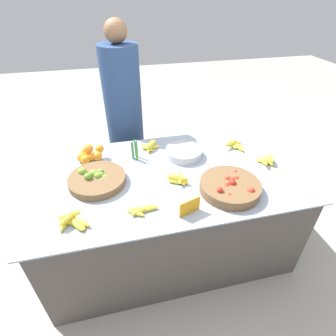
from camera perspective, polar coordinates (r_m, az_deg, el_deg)
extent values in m
plane|color=#ADA599|center=(2.42, 0.00, -15.72)|extent=(12.00, 12.00, 0.00)
cube|color=#4C4742|center=(2.14, 0.00, -9.49)|extent=(1.81, 1.03, 0.74)
cube|color=#99A8BC|center=(1.90, 0.00, -1.38)|extent=(1.88, 1.08, 0.01)
cylinder|color=brown|center=(1.86, -15.14, -2.50)|extent=(0.39, 0.39, 0.05)
sphere|color=#7AB238|center=(1.84, -15.10, -1.66)|extent=(0.05, 0.05, 0.05)
sphere|color=#89BC42|center=(1.86, -15.93, -1.08)|extent=(0.05, 0.05, 0.05)
sphere|color=#7AB238|center=(1.86, -14.42, -1.54)|extent=(0.05, 0.05, 0.05)
sphere|color=#7AB238|center=(1.90, -18.17, -0.71)|extent=(0.05, 0.05, 0.05)
sphere|color=#6BA333|center=(1.84, -13.48, -2.17)|extent=(0.05, 0.05, 0.05)
sphere|color=#6BA333|center=(1.87, -14.48, -0.78)|extent=(0.04, 0.04, 0.04)
sphere|color=#6BA333|center=(1.83, -17.05, -1.75)|extent=(0.05, 0.05, 0.05)
sphere|color=#7AB238|center=(1.85, -15.56, -2.47)|extent=(0.04, 0.04, 0.04)
sphere|color=#6BA333|center=(1.83, -14.30, -2.73)|extent=(0.05, 0.05, 0.05)
cylinder|color=brown|center=(1.77, 13.31, -4.01)|extent=(0.40, 0.40, 0.07)
sphere|color=red|center=(1.73, 15.25, -5.31)|extent=(0.05, 0.05, 0.05)
sphere|color=red|center=(1.72, 12.82, -5.20)|extent=(0.04, 0.04, 0.04)
sphere|color=red|center=(1.76, 13.37, -3.81)|extent=(0.05, 0.05, 0.05)
sphere|color=red|center=(1.73, 17.57, -4.75)|extent=(0.05, 0.05, 0.05)
sphere|color=red|center=(1.81, 14.56, -2.26)|extent=(0.04, 0.04, 0.04)
sphere|color=red|center=(1.87, 12.48, -1.41)|extent=(0.05, 0.05, 0.05)
sphere|color=red|center=(1.78, 13.69, -2.52)|extent=(0.04, 0.04, 0.04)
sphere|color=red|center=(1.80, 12.52, -2.71)|extent=(0.05, 0.05, 0.05)
sphere|color=red|center=(1.75, 13.82, -3.18)|extent=(0.05, 0.05, 0.05)
sphere|color=red|center=(1.74, 12.63, -3.98)|extent=(0.05, 0.05, 0.05)
sphere|color=red|center=(1.67, 13.21, -5.94)|extent=(0.04, 0.04, 0.04)
sphere|color=red|center=(1.78, 12.87, -2.19)|extent=(0.04, 0.04, 0.04)
sphere|color=red|center=(1.87, 14.33, -0.91)|extent=(0.04, 0.04, 0.04)
sphere|color=red|center=(1.74, 17.07, -5.93)|extent=(0.05, 0.05, 0.05)
sphere|color=red|center=(1.66, 11.26, -4.73)|extent=(0.04, 0.04, 0.04)
sphere|color=orange|center=(2.07, -17.58, 1.71)|extent=(0.07, 0.07, 0.07)
sphere|color=orange|center=(2.09, -15.28, 2.59)|extent=(0.08, 0.08, 0.08)
sphere|color=orange|center=(2.11, -18.24, 2.24)|extent=(0.07, 0.07, 0.07)
sphere|color=orange|center=(2.09, -15.14, 2.59)|extent=(0.08, 0.08, 0.08)
sphere|color=orange|center=(2.16, -17.46, 3.42)|extent=(0.08, 0.08, 0.08)
sphere|color=orange|center=(2.12, -17.00, 2.62)|extent=(0.07, 0.07, 0.07)
sphere|color=orange|center=(2.10, -16.37, 2.32)|extent=(0.06, 0.06, 0.06)
sphere|color=orange|center=(2.09, -14.68, 4.07)|extent=(0.07, 0.07, 0.07)
sphere|color=orange|center=(2.10, -16.94, 4.07)|extent=(0.07, 0.07, 0.07)
cylinder|color=#B7B7BF|center=(2.07, 3.42, 3.40)|extent=(0.29, 0.29, 0.06)
cube|color=orange|center=(1.56, 4.76, -8.43)|extent=(0.14, 0.05, 0.10)
cylinder|color=#428438|center=(2.03, -7.67, 3.76)|extent=(0.01, 0.01, 0.15)
cylinder|color=#4C8E42|center=(2.03, -7.80, 3.69)|extent=(0.01, 0.01, 0.15)
cylinder|color=#4C8E42|center=(2.01, -6.95, 3.55)|extent=(0.01, 0.01, 0.15)
cylinder|color=#4C8E42|center=(2.05, -6.75, 4.11)|extent=(0.01, 0.01, 0.15)
cylinder|color=#428438|center=(2.04, -7.63, 3.95)|extent=(0.01, 0.01, 0.15)
cylinder|color=#428438|center=(2.01, -6.86, 3.51)|extent=(0.01, 0.01, 0.15)
cylinder|color=#428438|center=(2.06, -7.15, 4.34)|extent=(0.01, 0.01, 0.15)
ellipsoid|color=yellow|center=(1.82, 1.94, -2.33)|extent=(0.14, 0.09, 0.03)
ellipsoid|color=yellow|center=(1.79, 2.29, -2.96)|extent=(0.15, 0.09, 0.03)
ellipsoid|color=yellow|center=(1.82, 2.41, -2.42)|extent=(0.07, 0.15, 0.03)
ellipsoid|color=yellow|center=(1.78, 2.02, -2.02)|extent=(0.15, 0.11, 0.04)
ellipsoid|color=yellow|center=(1.80, 2.67, -2.01)|extent=(0.06, 0.15, 0.03)
ellipsoid|color=yellow|center=(2.28, 13.97, 5.09)|extent=(0.06, 0.16, 0.03)
ellipsoid|color=yellow|center=(2.25, 14.96, 4.57)|extent=(0.07, 0.16, 0.04)
ellipsoid|color=yellow|center=(2.27, 13.63, 4.88)|extent=(0.08, 0.12, 0.03)
ellipsoid|color=yellow|center=(2.28, 14.50, 4.96)|extent=(0.11, 0.14, 0.03)
ellipsoid|color=yellow|center=(2.30, 14.28, 5.25)|extent=(0.12, 0.06, 0.03)
ellipsoid|color=yellow|center=(2.24, 13.75, 5.26)|extent=(0.12, 0.08, 0.03)
ellipsoid|color=yellow|center=(2.24, 13.51, 5.28)|extent=(0.15, 0.10, 0.03)
ellipsoid|color=yellow|center=(1.59, -7.09, -9.63)|extent=(0.12, 0.09, 0.03)
ellipsoid|color=yellow|center=(1.61, -6.52, -8.88)|extent=(0.12, 0.05, 0.03)
ellipsoid|color=yellow|center=(1.60, -4.73, -8.90)|extent=(0.15, 0.04, 0.03)
ellipsoid|color=yellow|center=(1.60, -5.70, -9.06)|extent=(0.16, 0.09, 0.03)
ellipsoid|color=yellow|center=(2.13, 20.54, 1.42)|extent=(0.09, 0.12, 0.04)
ellipsoid|color=yellow|center=(2.13, 19.60, 1.62)|extent=(0.03, 0.11, 0.03)
ellipsoid|color=yellow|center=(2.13, 20.20, 1.46)|extent=(0.13, 0.07, 0.03)
ellipsoid|color=yellow|center=(2.14, 21.10, 1.47)|extent=(0.04, 0.13, 0.04)
ellipsoid|color=yellow|center=(2.13, 21.43, 2.16)|extent=(0.07, 0.13, 0.04)
ellipsoid|color=yellow|center=(2.09, 20.40, 1.55)|extent=(0.08, 0.13, 0.03)
ellipsoid|color=yellow|center=(1.62, -21.57, -11.30)|extent=(0.07, 0.12, 0.03)
ellipsoid|color=yellow|center=(1.61, -18.92, -11.17)|extent=(0.10, 0.14, 0.03)
ellipsoid|color=yellow|center=(1.62, -20.24, -11.07)|extent=(0.16, 0.08, 0.03)
ellipsoid|color=yellow|center=(1.60, -19.48, -11.26)|extent=(0.12, 0.15, 0.04)
ellipsoid|color=yellow|center=(1.60, -18.87, -10.99)|extent=(0.15, 0.12, 0.04)
ellipsoid|color=yellow|center=(1.62, -20.64, -9.62)|extent=(0.13, 0.06, 0.04)
ellipsoid|color=yellow|center=(1.61, -20.92, -10.08)|extent=(0.11, 0.13, 0.03)
ellipsoid|color=yellow|center=(2.17, -3.68, 4.54)|extent=(0.14, 0.03, 0.03)
ellipsoid|color=yellow|center=(2.17, -4.63, 4.50)|extent=(0.10, 0.15, 0.03)
ellipsoid|color=yellow|center=(2.17, -3.96, 4.43)|extent=(0.09, 0.16, 0.03)
ellipsoid|color=yellow|center=(2.20, -4.07, 4.94)|extent=(0.11, 0.12, 0.04)
ellipsoid|color=yellow|center=(2.20, -4.56, 4.92)|extent=(0.12, 0.09, 0.03)
ellipsoid|color=yellow|center=(2.15, -3.67, 5.17)|extent=(0.12, 0.13, 0.04)
ellipsoid|color=yellow|center=(2.17, -3.68, 5.16)|extent=(0.07, 0.14, 0.03)
cylinder|color=navy|center=(2.61, -9.24, 8.88)|extent=(0.34, 0.34, 1.48)
sphere|color=#896042|center=(2.36, -11.36, 27.25)|extent=(0.19, 0.19, 0.19)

